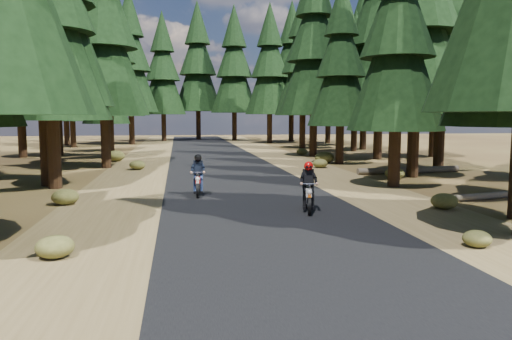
{
  "coord_description": "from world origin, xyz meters",
  "views": [
    {
      "loc": [
        -2.47,
        -14.23,
        2.83
      ],
      "look_at": [
        0.0,
        1.5,
        1.1
      ],
      "focal_mm": 35.0,
      "sensor_mm": 36.0,
      "label": 1
    }
  ],
  "objects_px": {
    "log_near": "(409,170)",
    "rider_follow": "(198,182)",
    "rider_lead": "(308,195)",
    "log_far": "(481,196)"
  },
  "relations": [
    {
      "from": "log_near",
      "to": "rider_follow",
      "type": "distance_m",
      "value": 11.92
    },
    {
      "from": "log_near",
      "to": "log_far",
      "type": "xyz_separation_m",
      "value": [
        -1.17,
        -7.76,
        -0.04
      ]
    },
    {
      "from": "rider_lead",
      "to": "log_far",
      "type": "bearing_deg",
      "value": -157.38
    },
    {
      "from": "log_near",
      "to": "rider_follow",
      "type": "relative_size",
      "value": 3.31
    },
    {
      "from": "rider_lead",
      "to": "rider_follow",
      "type": "distance_m",
      "value": 4.69
    },
    {
      "from": "log_far",
      "to": "rider_follow",
      "type": "relative_size",
      "value": 2.03
    },
    {
      "from": "log_near",
      "to": "log_far",
      "type": "height_order",
      "value": "log_near"
    },
    {
      "from": "rider_follow",
      "to": "log_near",
      "type": "bearing_deg",
      "value": -148.51
    },
    {
      "from": "log_far",
      "to": "rider_lead",
      "type": "xyz_separation_m",
      "value": [
        -6.35,
        -1.2,
        0.38
      ]
    },
    {
      "from": "log_near",
      "to": "log_far",
      "type": "relative_size",
      "value": 1.63
    }
  ]
}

